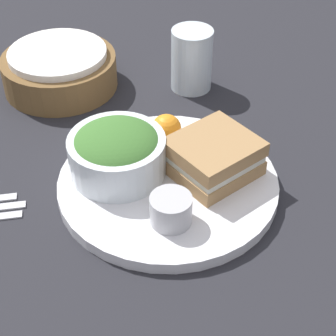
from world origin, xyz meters
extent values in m
plane|color=#232328|center=(0.00, 0.00, 0.00)|extent=(4.00, 4.00, 0.00)
cylinder|color=silver|center=(0.00, 0.00, 0.01)|extent=(0.30, 0.30, 0.02)
cube|color=#A37A4C|center=(0.06, -0.01, 0.03)|extent=(0.13, 0.12, 0.02)
cube|color=silver|center=(0.06, -0.01, 0.04)|extent=(0.12, 0.12, 0.01)
cube|color=#A37A4C|center=(0.06, -0.01, 0.06)|extent=(0.13, 0.12, 0.02)
cylinder|color=white|center=(-0.05, 0.05, 0.05)|extent=(0.13, 0.13, 0.06)
ellipsoid|color=#3D702D|center=(-0.05, 0.05, 0.06)|extent=(0.12, 0.12, 0.05)
cylinder|color=#B7B7BC|center=(-0.03, -0.07, 0.04)|extent=(0.05, 0.05, 0.04)
sphere|color=orange|center=(0.04, 0.08, 0.04)|extent=(0.04, 0.04, 0.04)
cylinder|color=silver|center=(0.15, 0.22, 0.05)|extent=(0.07, 0.07, 0.11)
cylinder|color=brown|center=(-0.05, 0.32, 0.03)|extent=(0.20, 0.20, 0.06)
cylinder|color=white|center=(-0.05, 0.32, 0.06)|extent=(0.17, 0.17, 0.01)
camera|label=1|loc=(-0.25, -0.52, 0.53)|focal=60.00mm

